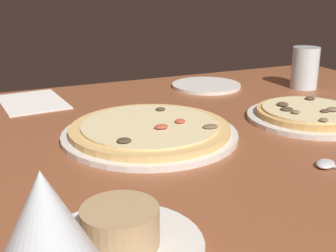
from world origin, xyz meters
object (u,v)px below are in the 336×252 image
Objects in this scene: wine_glass_far at (46,232)px; paper_menu at (32,102)px; pizza_side at (309,115)px; side_plate at (206,85)px; water_glass at (305,70)px; pizza_main at (150,131)px; spoon at (333,166)px; ramekin_on_saucer at (121,235)px.

paper_menu is (-8.18, -80.03, -11.82)cm from wine_glass_far.
pizza_side is 1.28× the size of paper_menu.
side_plate is at bearing -80.51° from pizza_side.
water_glass is 0.59× the size of side_plate.
water_glass is (-53.21, -19.69, 3.66)cm from pizza_main.
wine_glass_far reaches higher than water_glass.
pizza_main is at bearing 47.04° from side_plate.
spoon reaches higher than paper_menu.
ramekin_on_saucer is 18.69cm from wine_glass_far.
wine_glass_far is 81.31cm from paper_menu.
pizza_main is 33.25cm from spoon.
water_glass is at bearing -159.69° from pizza_main.
water_glass reaches higher than spoon.
spoon is (-38.80, 59.75, 0.31)cm from paper_menu.
spoon is (31.88, 45.18, -4.40)cm from water_glass.
wine_glass_far is at bearing 39.70° from water_glass.
ramekin_on_saucer is 1.68× the size of water_glass.
wine_glass_far is at bearing 23.35° from spoon.
water_glass is 1.14× the size of spoon.
pizza_main is at bearing -116.45° from ramekin_on_saucer.
ramekin_on_saucer is 87.42cm from water_glass.
ramekin_on_saucer is 38.55cm from spoon.
spoon is at bearing 117.98° from paper_menu.
wine_glass_far is (60.63, 41.88, 10.78)cm from pizza_side.
wine_glass_far reaches higher than ramekin_on_saucer.
pizza_side is at bearing -145.37° from wine_glass_far.
wine_glass_far is 0.82× the size of paper_menu.
spoon is (-21.34, 25.49, -0.75)cm from pizza_main.
water_glass is at bearing -140.30° from wine_glass_far.
pizza_side is (-34.99, 3.89, -0.01)cm from pizza_main.
paper_menu is (46.58, -3.00, -0.30)cm from side_plate.
pizza_side is 25.56cm from spoon.
paper_menu is at bearing -3.69° from side_plate.
wine_glass_far is (9.20, 12.72, 10.15)cm from ramekin_on_saucer.
water_glass reaches higher than pizza_main.
paper_menu is at bearing -57.00° from spoon.
pizza_main is 1.78× the size of ramekin_on_saucer.
ramekin_on_saucer is 78.82cm from side_plate.
pizza_main is 2.01× the size of wine_glass_far.
pizza_main is 1.28× the size of pizza_side.
pizza_side reaches higher than paper_menu.
side_plate is 46.68cm from paper_menu.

